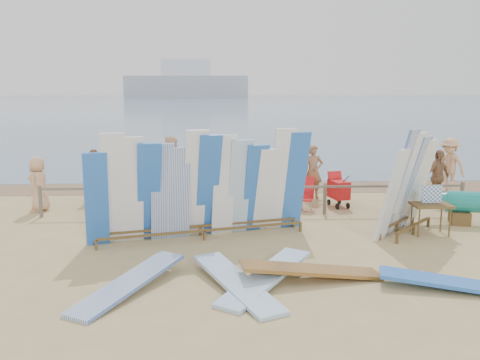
{
  "coord_description": "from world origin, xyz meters",
  "views": [
    {
      "loc": [
        -1.08,
        -11.04,
        3.56
      ],
      "look_at": [
        -0.44,
        2.8,
        1.05
      ],
      "focal_mm": 38.0,
      "sensor_mm": 36.0,
      "label": 1
    }
  ],
  "objects_px": {
    "flat_board_a": "(236,289)",
    "beachgoer_6": "(289,175)",
    "beachgoer_3": "(244,170)",
    "side_surfboard_rack": "(408,187)",
    "stroller": "(338,193)",
    "beachgoer_9": "(449,165)",
    "flat_board_b": "(266,285)",
    "beachgoer_1": "(157,175)",
    "beachgoer_10": "(437,177)",
    "beachgoer_0": "(39,184)",
    "beach_chair_right": "(293,200)",
    "main_surfboard_rack": "(202,189)",
    "beachgoer_11": "(171,161)",
    "beachgoer_7": "(313,172)",
    "beachgoer_2": "(180,179)",
    "vendor_table": "(430,218)",
    "flat_board_e": "(130,291)",
    "flat_board_c": "(311,280)",
    "beachgoer_5": "(237,170)",
    "beachgoer_4": "(277,174)",
    "beachgoer_extra_1": "(95,175)",
    "beach_chair_left": "(302,201)",
    "flat_board_d": "(457,290)",
    "beachgoer_8": "(421,169)"
  },
  "relations": [
    {
      "from": "beachgoer_0",
      "to": "beachgoer_1",
      "type": "height_order",
      "value": "beachgoer_1"
    },
    {
      "from": "beachgoer_10",
      "to": "beachgoer_3",
      "type": "relative_size",
      "value": 0.97
    },
    {
      "from": "flat_board_a",
      "to": "beachgoer_3",
      "type": "bearing_deg",
      "value": 61.35
    },
    {
      "from": "beachgoer_3",
      "to": "beachgoer_extra_1",
      "type": "bearing_deg",
      "value": -62.98
    },
    {
      "from": "beachgoer_2",
      "to": "beachgoer_0",
      "type": "height_order",
      "value": "beachgoer_2"
    },
    {
      "from": "side_surfboard_rack",
      "to": "flat_board_c",
      "type": "distance_m",
      "value": 4.36
    },
    {
      "from": "flat_board_c",
      "to": "stroller",
      "type": "distance_m",
      "value": 6.28
    },
    {
      "from": "flat_board_d",
      "to": "stroller",
      "type": "distance_m",
      "value": 6.59
    },
    {
      "from": "flat_board_c",
      "to": "beachgoer_7",
      "type": "height_order",
      "value": "beachgoer_7"
    },
    {
      "from": "flat_board_a",
      "to": "beachgoer_7",
      "type": "bearing_deg",
      "value": 44.98
    },
    {
      "from": "beachgoer_10",
      "to": "beachgoer_6",
      "type": "xyz_separation_m",
      "value": [
        -4.61,
        0.21,
        0.04
      ]
    },
    {
      "from": "flat_board_e",
      "to": "flat_board_b",
      "type": "relative_size",
      "value": 1.0
    },
    {
      "from": "vendor_table",
      "to": "beachgoer_11",
      "type": "height_order",
      "value": "beachgoer_11"
    },
    {
      "from": "beachgoer_11",
      "to": "beachgoer_3",
      "type": "height_order",
      "value": "beachgoer_11"
    },
    {
      "from": "flat_board_b",
      "to": "beachgoer_extra_1",
      "type": "relative_size",
      "value": 1.63
    },
    {
      "from": "flat_board_e",
      "to": "stroller",
      "type": "xyz_separation_m",
      "value": [
        5.26,
        6.32,
        0.42
      ]
    },
    {
      "from": "flat_board_e",
      "to": "beachgoer_10",
      "type": "relative_size",
      "value": 1.6
    },
    {
      "from": "beachgoer_9",
      "to": "beachgoer_5",
      "type": "bearing_deg",
      "value": -118.38
    },
    {
      "from": "beachgoer_0",
      "to": "beachgoer_5",
      "type": "height_order",
      "value": "beachgoer_5"
    },
    {
      "from": "beach_chair_right",
      "to": "stroller",
      "type": "xyz_separation_m",
      "value": [
        1.41,
        0.21,
        0.15
      ]
    },
    {
      "from": "flat_board_a",
      "to": "beachgoer_6",
      "type": "height_order",
      "value": "beachgoer_6"
    },
    {
      "from": "beachgoer_7",
      "to": "side_surfboard_rack",
      "type": "bearing_deg",
      "value": -74.47
    },
    {
      "from": "beachgoer_6",
      "to": "flat_board_a",
      "type": "bearing_deg",
      "value": 118.41
    },
    {
      "from": "flat_board_b",
      "to": "beach_chair_right",
      "type": "relative_size",
      "value": 2.95
    },
    {
      "from": "vendor_table",
      "to": "beachgoer_extra_1",
      "type": "xyz_separation_m",
      "value": [
        -9.17,
        4.32,
        0.42
      ]
    },
    {
      "from": "flat_board_c",
      "to": "beachgoer_8",
      "type": "height_order",
      "value": "beachgoer_8"
    },
    {
      "from": "vendor_table",
      "to": "beachgoer_2",
      "type": "bearing_deg",
      "value": 151.44
    },
    {
      "from": "side_surfboard_rack",
      "to": "vendor_table",
      "type": "height_order",
      "value": "side_surfboard_rack"
    },
    {
      "from": "beach_chair_left",
      "to": "beachgoer_1",
      "type": "xyz_separation_m",
      "value": [
        -4.36,
        1.02,
        0.62
      ]
    },
    {
      "from": "main_surfboard_rack",
      "to": "beachgoer_11",
      "type": "relative_size",
      "value": 2.86
    },
    {
      "from": "beachgoer_9",
      "to": "stroller",
      "type": "bearing_deg",
      "value": -96.87
    },
    {
      "from": "beachgoer_0",
      "to": "beachgoer_4",
      "type": "height_order",
      "value": "beachgoer_0"
    },
    {
      "from": "beachgoer_7",
      "to": "beachgoer_6",
      "type": "height_order",
      "value": "beachgoer_6"
    },
    {
      "from": "flat_board_c",
      "to": "beachgoer_6",
      "type": "relative_size",
      "value": 1.52
    },
    {
      "from": "beachgoer_1",
      "to": "beachgoer_7",
      "type": "relative_size",
      "value": 1.03
    },
    {
      "from": "side_surfboard_rack",
      "to": "stroller",
      "type": "height_order",
      "value": "side_surfboard_rack"
    },
    {
      "from": "flat_board_b",
      "to": "beachgoer_0",
      "type": "bearing_deg",
      "value": 169.97
    },
    {
      "from": "flat_board_c",
      "to": "beachgoer_5",
      "type": "bearing_deg",
      "value": 0.63
    },
    {
      "from": "beach_chair_right",
      "to": "beachgoer_7",
      "type": "distance_m",
      "value": 1.79
    },
    {
      "from": "flat_board_d",
      "to": "stroller",
      "type": "relative_size",
      "value": 2.58
    },
    {
      "from": "beachgoer_2",
      "to": "beachgoer_5",
      "type": "bearing_deg",
      "value": -115.12
    },
    {
      "from": "main_surfboard_rack",
      "to": "vendor_table",
      "type": "bearing_deg",
      "value": -14.39
    },
    {
      "from": "beachgoer_7",
      "to": "beachgoer_6",
      "type": "distance_m",
      "value": 1.13
    },
    {
      "from": "beachgoer_6",
      "to": "flat_board_b",
      "type": "bearing_deg",
      "value": 122.46
    },
    {
      "from": "flat_board_b",
      "to": "beachgoer_7",
      "type": "bearing_deg",
      "value": 107.57
    },
    {
      "from": "beachgoer_1",
      "to": "beachgoer_3",
      "type": "height_order",
      "value": "beachgoer_1"
    },
    {
      "from": "side_surfboard_rack",
      "to": "beachgoer_0",
      "type": "distance_m",
      "value": 10.27
    },
    {
      "from": "stroller",
      "to": "beachgoer_7",
      "type": "relative_size",
      "value": 0.6
    },
    {
      "from": "beachgoer_0",
      "to": "beachgoer_7",
      "type": "xyz_separation_m",
      "value": [
        8.34,
        1.36,
        0.07
      ]
    },
    {
      "from": "beachgoer_0",
      "to": "beachgoer_3",
      "type": "xyz_separation_m",
      "value": [
        6.1,
        1.9,
        0.06
      ]
    }
  ]
}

